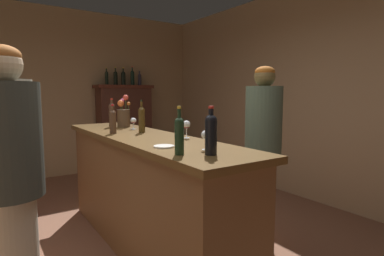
# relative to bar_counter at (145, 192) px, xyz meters

# --- Properties ---
(wall_back) EXTENTS (5.63, 0.12, 2.92)m
(wall_back) POSITION_rel_bar_counter_xyz_m (-0.29, 3.26, 0.92)
(wall_back) COLOR tan
(wall_back) RESTS_ON ground
(wall_right) EXTENTS (0.12, 7.26, 2.92)m
(wall_right) POSITION_rel_bar_counter_xyz_m (2.52, -0.37, 0.92)
(wall_right) COLOR #A08363
(wall_right) RESTS_ON ground
(bar_counter) EXTENTS (0.65, 2.74, 1.08)m
(bar_counter) POSITION_rel_bar_counter_xyz_m (0.00, 0.00, 0.00)
(bar_counter) COLOR brown
(bar_counter) RESTS_ON ground
(display_cabinet) EXTENTS (1.06, 0.40, 1.61)m
(display_cabinet) POSITION_rel_bar_counter_xyz_m (1.01, 2.97, 0.30)
(display_cabinet) COLOR #46271E
(display_cabinet) RESTS_ON ground
(wine_bottle_chardonnay) EXTENTS (0.07, 0.07, 0.33)m
(wine_bottle_chardonnay) POSITION_rel_bar_counter_xyz_m (0.02, 0.87, 0.69)
(wine_bottle_chardonnay) COLOR #452B1E
(wine_bottle_chardonnay) RESTS_ON bar_counter
(wine_bottle_syrah) EXTENTS (0.06, 0.06, 0.32)m
(wine_bottle_syrah) POSITION_rel_bar_counter_xyz_m (0.08, 0.20, 0.67)
(wine_bottle_syrah) COLOR #443113
(wine_bottle_syrah) RESTS_ON bar_counter
(wine_bottle_merlot) EXTENTS (0.08, 0.08, 0.31)m
(wine_bottle_merlot) POSITION_rel_bar_counter_xyz_m (-0.04, -1.06, 0.68)
(wine_bottle_merlot) COLOR black
(wine_bottle_merlot) RESTS_ON bar_counter
(wine_bottle_rose) EXTENTS (0.06, 0.06, 0.28)m
(wine_bottle_rose) POSITION_rel_bar_counter_xyz_m (-0.19, 0.29, 0.66)
(wine_bottle_rose) COLOR #4A3120
(wine_bottle_rose) RESTS_ON bar_counter
(wine_bottle_pinot) EXTENTS (0.06, 0.06, 0.31)m
(wine_bottle_pinot) POSITION_rel_bar_counter_xyz_m (-0.21, -0.95, 0.67)
(wine_bottle_pinot) COLOR #1E3520
(wine_bottle_pinot) RESTS_ON bar_counter
(wine_glass_front) EXTENTS (0.07, 0.07, 0.15)m
(wine_glass_front) POSITION_rel_bar_counter_xyz_m (0.23, -0.37, 0.64)
(wine_glass_front) COLOR white
(wine_glass_front) RESTS_ON bar_counter
(wine_glass_mid) EXTENTS (0.07, 0.07, 0.14)m
(wine_glass_mid) POSITION_rel_bar_counter_xyz_m (0.03, -0.91, 0.63)
(wine_glass_mid) COLOR white
(wine_glass_mid) RESTS_ON bar_counter
(wine_glass_rear) EXTENTS (0.06, 0.06, 0.12)m
(wine_glass_rear) POSITION_rel_bar_counter_xyz_m (0.13, 0.52, 0.62)
(wine_glass_rear) COLOR white
(wine_glass_rear) RESTS_ON bar_counter
(flower_arrangement) EXTENTS (0.15, 0.15, 0.37)m
(flower_arrangement) POSITION_rel_bar_counter_xyz_m (0.12, 0.79, 0.67)
(flower_arrangement) COLOR #4B3422
(flower_arrangement) RESTS_ON bar_counter
(cheese_plate) EXTENTS (0.15, 0.15, 0.01)m
(cheese_plate) POSITION_rel_bar_counter_xyz_m (-0.16, -0.66, 0.54)
(cheese_plate) COLOR white
(cheese_plate) RESTS_ON bar_counter
(display_bottle_left) EXTENTS (0.06, 0.06, 0.31)m
(display_bottle_left) POSITION_rel_bar_counter_xyz_m (0.69, 2.97, 1.20)
(display_bottle_left) COLOR black
(display_bottle_left) RESTS_ON display_cabinet
(display_bottle_midleft) EXTENTS (0.07, 0.07, 0.32)m
(display_bottle_midleft) POSITION_rel_bar_counter_xyz_m (0.86, 2.97, 1.21)
(display_bottle_midleft) COLOR black
(display_bottle_midleft) RESTS_ON display_cabinet
(display_bottle_center) EXTENTS (0.08, 0.08, 0.32)m
(display_bottle_center) POSITION_rel_bar_counter_xyz_m (1.01, 2.97, 1.21)
(display_bottle_center) COLOR black
(display_bottle_center) RESTS_ON display_cabinet
(display_bottle_midright) EXTENTS (0.07, 0.07, 0.35)m
(display_bottle_midright) POSITION_rel_bar_counter_xyz_m (1.19, 2.97, 1.22)
(display_bottle_midright) COLOR black
(display_bottle_midright) RESTS_ON display_cabinet
(display_bottle_right) EXTENTS (0.07, 0.07, 0.27)m
(display_bottle_right) POSITION_rel_bar_counter_xyz_m (1.34, 2.97, 1.19)
(display_bottle_right) COLOR #242230
(display_bottle_right) RESTS_ON display_cabinet
(patron_redhead) EXTENTS (0.36, 0.36, 1.72)m
(patron_redhead) POSITION_rel_bar_counter_xyz_m (-1.12, -0.61, 0.41)
(patron_redhead) COLOR #BBAF98
(patron_redhead) RESTS_ON ground
(patron_near_entrance) EXTENTS (0.33, 0.33, 1.75)m
(patron_near_entrance) POSITION_rel_bar_counter_xyz_m (-1.04, 0.20, 0.43)
(patron_near_entrance) COLOR brown
(patron_near_entrance) RESTS_ON ground
(patron_by_cabinet) EXTENTS (0.38, 0.38, 1.60)m
(patron_by_cabinet) POSITION_rel_bar_counter_xyz_m (-0.95, 1.45, 0.33)
(patron_by_cabinet) COLOR maroon
(patron_by_cabinet) RESTS_ON ground
(bartender) EXTENTS (0.33, 0.33, 1.70)m
(bartender) POSITION_rel_bar_counter_xyz_m (0.85, -0.67, 0.40)
(bartender) COLOR brown
(bartender) RESTS_ON ground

